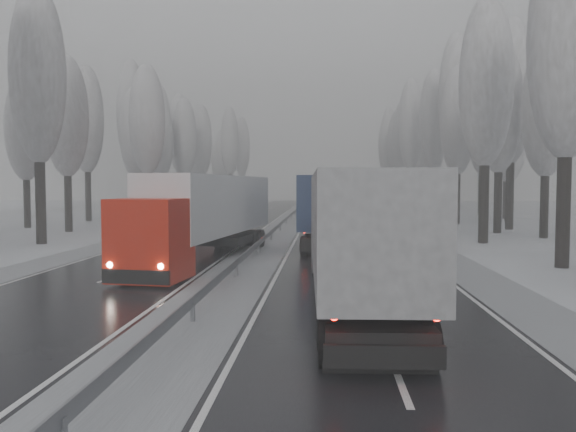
# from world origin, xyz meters

# --- Properties ---
(ground) EXTENTS (260.00, 260.00, 0.00)m
(ground) POSITION_xyz_m (0.00, 0.00, 0.00)
(ground) COLOR white
(ground) RESTS_ON ground
(carriageway_right) EXTENTS (7.50, 200.00, 0.03)m
(carriageway_right) POSITION_xyz_m (5.25, 30.00, 0.01)
(carriageway_right) COLOR black
(carriageway_right) RESTS_ON ground
(carriageway_left) EXTENTS (7.50, 200.00, 0.03)m
(carriageway_left) POSITION_xyz_m (-5.25, 30.00, 0.01)
(carriageway_left) COLOR black
(carriageway_left) RESTS_ON ground
(median_slush) EXTENTS (3.00, 200.00, 0.04)m
(median_slush) POSITION_xyz_m (0.00, 30.00, 0.02)
(median_slush) COLOR #9EA1A6
(median_slush) RESTS_ON ground
(shoulder_right) EXTENTS (2.40, 200.00, 0.04)m
(shoulder_right) POSITION_xyz_m (10.20, 30.00, 0.02)
(shoulder_right) COLOR #9EA1A6
(shoulder_right) RESTS_ON ground
(shoulder_left) EXTENTS (2.40, 200.00, 0.04)m
(shoulder_left) POSITION_xyz_m (-10.20, 30.00, 0.02)
(shoulder_left) COLOR #9EA1A6
(shoulder_left) RESTS_ON ground
(median_guardrail) EXTENTS (0.12, 200.00, 0.76)m
(median_guardrail) POSITION_xyz_m (0.00, 29.99, 0.60)
(median_guardrail) COLOR slate
(median_guardrail) RESTS_ON ground
(tree_16) EXTENTS (3.60, 3.60, 16.53)m
(tree_16) POSITION_xyz_m (15.04, 15.67, 10.67)
(tree_16) COLOR black
(tree_16) RESTS_ON ground
(tree_18) EXTENTS (3.60, 3.60, 16.58)m
(tree_18) POSITION_xyz_m (14.51, 27.03, 10.70)
(tree_18) COLOR black
(tree_18) RESTS_ON ground
(tree_19) EXTENTS (3.60, 3.60, 14.57)m
(tree_19) POSITION_xyz_m (20.02, 31.03, 9.42)
(tree_19) COLOR black
(tree_19) RESTS_ON ground
(tree_20) EXTENTS (3.60, 3.60, 15.71)m
(tree_20) POSITION_xyz_m (17.90, 35.17, 10.14)
(tree_20) COLOR black
(tree_20) RESTS_ON ground
(tree_21) EXTENTS (3.60, 3.60, 18.62)m
(tree_21) POSITION_xyz_m (20.12, 39.17, 12.00)
(tree_21) COLOR black
(tree_21) RESTS_ON ground
(tree_22) EXTENTS (3.60, 3.60, 15.86)m
(tree_22) POSITION_xyz_m (17.02, 45.60, 10.24)
(tree_22) COLOR black
(tree_22) RESTS_ON ground
(tree_23) EXTENTS (3.60, 3.60, 13.55)m
(tree_23) POSITION_xyz_m (23.31, 49.60, 8.77)
(tree_23) COLOR black
(tree_23) RESTS_ON ground
(tree_24) EXTENTS (3.60, 3.60, 20.49)m
(tree_24) POSITION_xyz_m (17.90, 51.02, 13.19)
(tree_24) COLOR black
(tree_24) RESTS_ON ground
(tree_25) EXTENTS (3.60, 3.60, 19.44)m
(tree_25) POSITION_xyz_m (24.81, 55.02, 12.52)
(tree_25) COLOR black
(tree_25) RESTS_ON ground
(tree_26) EXTENTS (3.60, 3.60, 18.78)m
(tree_26) POSITION_xyz_m (17.56, 61.27, 12.10)
(tree_26) COLOR black
(tree_26) RESTS_ON ground
(tree_27) EXTENTS (3.60, 3.60, 17.62)m
(tree_27) POSITION_xyz_m (24.72, 65.27, 11.36)
(tree_27) COLOR black
(tree_27) RESTS_ON ground
(tree_28) EXTENTS (3.60, 3.60, 19.62)m
(tree_28) POSITION_xyz_m (16.34, 71.95, 12.64)
(tree_28) COLOR black
(tree_28) RESTS_ON ground
(tree_29) EXTENTS (3.60, 3.60, 18.11)m
(tree_29) POSITION_xyz_m (23.71, 75.95, 11.67)
(tree_29) COLOR black
(tree_29) RESTS_ON ground
(tree_30) EXTENTS (3.60, 3.60, 17.86)m
(tree_30) POSITION_xyz_m (16.56, 81.70, 11.52)
(tree_30) COLOR black
(tree_30) RESTS_ON ground
(tree_31) EXTENTS (3.60, 3.60, 18.58)m
(tree_31) POSITION_xyz_m (22.48, 85.70, 11.97)
(tree_31) COLOR black
(tree_31) RESTS_ON ground
(tree_32) EXTENTS (3.60, 3.60, 17.33)m
(tree_32) POSITION_xyz_m (16.63, 89.21, 11.18)
(tree_32) COLOR black
(tree_32) RESTS_ON ground
(tree_33) EXTENTS (3.60, 3.60, 14.33)m
(tree_33) POSITION_xyz_m (19.77, 93.21, 9.26)
(tree_33) COLOR black
(tree_33) RESTS_ON ground
(tree_34) EXTENTS (3.60, 3.60, 17.63)m
(tree_34) POSITION_xyz_m (15.73, 96.32, 11.37)
(tree_34) COLOR black
(tree_34) RESTS_ON ground
(tree_35) EXTENTS (3.60, 3.60, 18.25)m
(tree_35) POSITION_xyz_m (24.94, 100.32, 11.77)
(tree_35) COLOR black
(tree_35) RESTS_ON ground
(tree_36) EXTENTS (3.60, 3.60, 20.23)m
(tree_36) POSITION_xyz_m (17.04, 106.16, 13.02)
(tree_36) COLOR black
(tree_36) RESTS_ON ground
(tree_37) EXTENTS (3.60, 3.60, 16.37)m
(tree_37) POSITION_xyz_m (24.02, 110.16, 10.56)
(tree_37) COLOR black
(tree_37) RESTS_ON ground
(tree_38) EXTENTS (3.60, 3.60, 17.97)m
(tree_38) POSITION_xyz_m (18.73, 116.73, 11.59)
(tree_38) COLOR black
(tree_38) RESTS_ON ground
(tree_39) EXTENTS (3.60, 3.60, 16.19)m
(tree_39) POSITION_xyz_m (21.55, 120.73, 10.45)
(tree_39) COLOR black
(tree_39) RESTS_ON ground
(tree_58) EXTENTS (3.60, 3.60, 17.21)m
(tree_58) POSITION_xyz_m (-15.13, 24.57, 11.10)
(tree_58) COLOR black
(tree_58) RESTS_ON ground
(tree_60) EXTENTS (3.60, 3.60, 14.84)m
(tree_60) POSITION_xyz_m (-17.75, 34.20, 9.59)
(tree_60) COLOR black
(tree_60) RESTS_ON ground
(tree_61) EXTENTS (3.60, 3.60, 13.95)m
(tree_61) POSITION_xyz_m (-23.52, 38.20, 9.02)
(tree_61) COLOR black
(tree_61) RESTS_ON ground
(tree_62) EXTENTS (3.60, 3.60, 16.04)m
(tree_62) POSITION_xyz_m (-13.94, 43.73, 10.36)
(tree_62) COLOR black
(tree_62) RESTS_ON ground
(tree_63) EXTENTS (3.60, 3.60, 16.88)m
(tree_63) POSITION_xyz_m (-21.85, 47.73, 10.89)
(tree_63) COLOR black
(tree_63) RESTS_ON ground
(tree_64) EXTENTS (3.60, 3.60, 15.42)m
(tree_64) POSITION_xyz_m (-18.26, 52.71, 9.96)
(tree_64) COLOR black
(tree_64) RESTS_ON ground
(tree_65) EXTENTS (3.60, 3.60, 19.48)m
(tree_65) POSITION_xyz_m (-20.05, 56.71, 12.55)
(tree_65) COLOR black
(tree_65) RESTS_ON ground
(tree_66) EXTENTS (3.60, 3.60, 15.23)m
(tree_66) POSITION_xyz_m (-18.16, 62.35, 9.84)
(tree_66) COLOR black
(tree_66) RESTS_ON ground
(tree_67) EXTENTS (3.60, 3.60, 17.09)m
(tree_67) POSITION_xyz_m (-19.54, 66.35, 11.03)
(tree_67) COLOR black
(tree_67) RESTS_ON ground
(tree_68) EXTENTS (3.60, 3.60, 16.65)m
(tree_68) POSITION_xyz_m (-16.58, 69.11, 10.75)
(tree_68) COLOR black
(tree_68) RESTS_ON ground
(tree_69) EXTENTS (3.60, 3.60, 19.35)m
(tree_69) POSITION_xyz_m (-21.42, 73.11, 12.46)
(tree_69) COLOR black
(tree_69) RESTS_ON ground
(tree_70) EXTENTS (3.60, 3.60, 17.09)m
(tree_70) POSITION_xyz_m (-16.33, 79.19, 11.03)
(tree_70) COLOR black
(tree_70) RESTS_ON ground
(tree_71) EXTENTS (3.60, 3.60, 19.61)m
(tree_71) POSITION_xyz_m (-21.09, 83.19, 12.63)
(tree_71) COLOR black
(tree_71) RESTS_ON ground
(tree_72) EXTENTS (3.60, 3.60, 15.11)m
(tree_72) POSITION_xyz_m (-18.93, 88.54, 9.76)
(tree_72) COLOR black
(tree_72) RESTS_ON ground
(tree_73) EXTENTS (3.60, 3.60, 17.22)m
(tree_73) POSITION_xyz_m (-21.82, 92.54, 11.11)
(tree_73) COLOR black
(tree_73) RESTS_ON ground
(tree_74) EXTENTS (3.60, 3.60, 19.68)m
(tree_74) POSITION_xyz_m (-15.07, 99.33, 12.67)
(tree_74) COLOR black
(tree_74) RESTS_ON ground
(tree_75) EXTENTS (3.60, 3.60, 18.60)m
(tree_75) POSITION_xyz_m (-24.20, 103.33, 11.99)
(tree_75) COLOR black
(tree_75) RESTS_ON ground
(tree_76) EXTENTS (3.60, 3.60, 18.55)m
(tree_76) POSITION_xyz_m (-14.05, 108.72, 11.95)
(tree_76) COLOR black
(tree_76) RESTS_ON ground
(tree_77) EXTENTS (3.60, 3.60, 14.32)m
(tree_77) POSITION_xyz_m (-19.66, 112.72, 9.26)
(tree_77) COLOR black
(tree_77) RESTS_ON ground
(tree_78) EXTENTS (3.60, 3.60, 19.55)m
(tree_78) POSITION_xyz_m (-17.56, 115.31, 12.59)
(tree_78) COLOR black
(tree_78) RESTS_ON ground
(tree_79) EXTENTS (3.60, 3.60, 17.07)m
(tree_79) POSITION_xyz_m (-20.33, 119.31, 11.01)
(tree_79) COLOR black
(tree_79) RESTS_ON ground
(truck_grey_tarp) EXTENTS (3.13, 16.65, 4.25)m
(truck_grey_tarp) POSITION_xyz_m (4.68, 6.90, 2.48)
(truck_grey_tarp) COLOR #55545A
(truck_grey_tarp) RESTS_ON ground
(truck_blue_box) EXTENTS (4.94, 17.52, 4.46)m
(truck_blue_box) POSITION_xyz_m (4.70, 25.85, 2.60)
(truck_blue_box) COLOR #1C1D46
(truck_blue_box) RESTS_ON ground
(truck_cream_box) EXTENTS (4.40, 17.34, 4.41)m
(truck_cream_box) POSITION_xyz_m (8.21, 31.02, 2.57)
(truck_cream_box) COLOR #B6B4A1
(truck_cream_box) RESTS_ON ground
(box_truck_distant) EXTENTS (2.70, 8.26, 3.07)m
(box_truck_distant) POSITION_xyz_m (6.65, 82.50, 1.56)
(box_truck_distant) COLOR silver
(box_truck_distant) RESTS_ON ground
(truck_red_white) EXTENTS (4.83, 17.36, 4.41)m
(truck_red_white) POSITION_xyz_m (-2.29, 16.80, 2.58)
(truck_red_white) COLOR #B6190A
(truck_red_white) RESTS_ON ground
(truck_red_red) EXTENTS (4.66, 18.04, 4.59)m
(truck_red_red) POSITION_xyz_m (-7.60, 37.30, 2.68)
(truck_red_red) COLOR #B30A19
(truck_red_red) RESTS_ON ground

